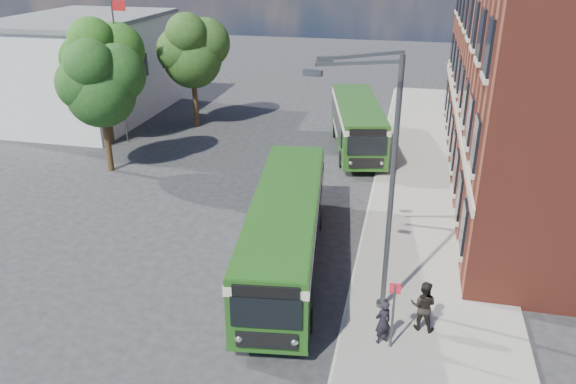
# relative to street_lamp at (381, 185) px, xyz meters

# --- Properties ---
(ground) EXTENTS (120.00, 120.00, 0.00)m
(ground) POSITION_rel_street_lamp_xyz_m (-4.84, 2.00, -4.79)
(ground) COLOR #262628
(ground) RESTS_ON ground
(pavement) EXTENTS (6.00, 48.00, 0.15)m
(pavement) POSITION_rel_street_lamp_xyz_m (2.16, 10.00, -4.72)
(pavement) COLOR gray
(pavement) RESTS_ON ground
(kerb_line) EXTENTS (0.12, 48.00, 0.01)m
(kerb_line) POSITION_rel_street_lamp_xyz_m (-0.89, 10.00, -4.79)
(kerb_line) COLOR beige
(kerb_line) RESTS_ON ground
(white_building) EXTENTS (9.40, 13.40, 7.30)m
(white_building) POSITION_rel_street_lamp_xyz_m (-22.84, 20.00, -1.13)
(white_building) COLOR silver
(white_building) RESTS_ON ground
(flagpole) EXTENTS (0.95, 0.10, 9.00)m
(flagpole) POSITION_rel_street_lamp_xyz_m (-17.29, 15.00, 0.15)
(flagpole) COLOR #3D3F42
(flagpole) RESTS_ON ground
(street_lamp) EXTENTS (2.96, 2.38, 9.00)m
(street_lamp) POSITION_rel_street_lamp_xyz_m (0.00, 0.00, 0.00)
(street_lamp) COLOR #3D3F42
(street_lamp) RESTS_ON ground
(bus_stop_sign) EXTENTS (0.35, 0.08, 2.52)m
(bus_stop_sign) POSITION_rel_street_lamp_xyz_m (0.76, -2.20, -3.28)
(bus_stop_sign) COLOR #3D3F42
(bus_stop_sign) RESTS_ON ground
(bus_front) EXTENTS (4.10, 12.33, 3.02)m
(bus_front) POSITION_rel_street_lamp_xyz_m (-3.68, 2.21, -2.96)
(bus_front) COLOR #1F4C16
(bus_front) RESTS_ON ground
(bus_rear) EXTENTS (4.66, 10.52, 3.02)m
(bus_rear) POSITION_rel_street_lamp_xyz_m (-2.50, 17.02, -2.96)
(bus_rear) COLOR #224F18
(bus_rear) RESTS_ON ground
(pedestrian_a) EXTENTS (0.68, 0.63, 1.56)m
(pedestrian_a) POSITION_rel_street_lamp_xyz_m (0.47, -2.02, -3.86)
(pedestrian_a) COLOR black
(pedestrian_a) RESTS_ON pavement
(pedestrian_b) EXTENTS (0.97, 0.81, 1.80)m
(pedestrian_b) POSITION_rel_street_lamp_xyz_m (1.72, -1.00, -3.74)
(pedestrian_b) COLOR black
(pedestrian_b) RESTS_ON pavement
(tree_left) EXTENTS (4.47, 4.25, 7.54)m
(tree_left) POSITION_rel_street_lamp_xyz_m (-15.81, 10.11, 0.32)
(tree_left) COLOR #3A2815
(tree_left) RESTS_ON ground
(tree_mid) EXTENTS (4.79, 4.55, 8.08)m
(tree_mid) POSITION_rel_street_lamp_xyz_m (-18.28, 14.66, 0.69)
(tree_mid) COLOR #3A2815
(tree_mid) RESTS_ON ground
(tree_right) EXTENTS (4.70, 4.47, 7.94)m
(tree_right) POSITION_rel_street_lamp_xyz_m (-14.13, 19.32, 0.60)
(tree_right) COLOR #3A2815
(tree_right) RESTS_ON ground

